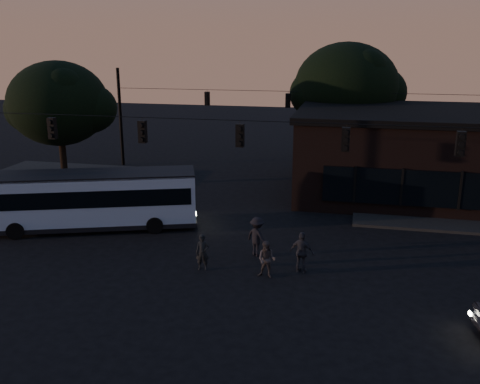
% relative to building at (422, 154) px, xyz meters
% --- Properties ---
extents(ground, '(120.00, 120.00, 0.00)m').
position_rel_building_xyz_m(ground, '(-9.00, -15.97, -2.71)').
color(ground, black).
rests_on(ground, ground).
extents(sidewalk_far_right, '(14.00, 10.00, 0.15)m').
position_rel_building_xyz_m(sidewalk_far_right, '(3.00, -1.97, -2.63)').
color(sidewalk_far_right, black).
rests_on(sidewalk_far_right, ground).
extents(sidewalk_far_left, '(14.00, 10.00, 0.15)m').
position_rel_building_xyz_m(sidewalk_far_left, '(-23.00, -1.97, -2.63)').
color(sidewalk_far_left, black).
rests_on(sidewalk_far_left, ground).
extents(building, '(15.40, 10.41, 5.40)m').
position_rel_building_xyz_m(building, '(0.00, 0.00, 0.00)').
color(building, black).
rests_on(building, ground).
extents(tree_behind, '(7.60, 7.60, 9.43)m').
position_rel_building_xyz_m(tree_behind, '(-5.00, 6.03, 3.48)').
color(tree_behind, black).
rests_on(tree_behind, ground).
extents(tree_left, '(6.40, 6.40, 8.30)m').
position_rel_building_xyz_m(tree_left, '(-23.00, -2.97, 2.86)').
color(tree_left, black).
rests_on(tree_left, ground).
extents(signal_rig_near, '(26.24, 0.30, 7.50)m').
position_rel_building_xyz_m(signal_rig_near, '(-9.00, -11.97, 1.74)').
color(signal_rig_near, black).
rests_on(signal_rig_near, ground).
extents(signal_rig_far, '(26.24, 0.30, 7.50)m').
position_rel_building_xyz_m(signal_rig_far, '(-9.00, 4.03, 1.50)').
color(signal_rig_far, black).
rests_on(signal_rig_far, ground).
extents(bus, '(10.81, 5.82, 2.98)m').
position_rel_building_xyz_m(bus, '(-17.22, -10.11, -1.03)').
color(bus, '#A1B2CD').
rests_on(bus, ground).
extents(pedestrian_a, '(0.62, 0.45, 1.59)m').
position_rel_building_xyz_m(pedestrian_a, '(-10.20, -13.97, -1.91)').
color(pedestrian_a, black).
rests_on(pedestrian_a, ground).
extents(pedestrian_b, '(0.83, 0.68, 1.58)m').
position_rel_building_xyz_m(pedestrian_b, '(-7.39, -14.13, -1.92)').
color(pedestrian_b, '#353031').
rests_on(pedestrian_b, ground).
extents(pedestrian_c, '(1.12, 0.68, 1.79)m').
position_rel_building_xyz_m(pedestrian_c, '(-6.03, -13.28, -1.81)').
color(pedestrian_c, '#25262D').
rests_on(pedestrian_c, ground).
extents(pedestrian_d, '(1.36, 1.23, 1.83)m').
position_rel_building_xyz_m(pedestrian_d, '(-8.22, -11.90, -1.79)').
color(pedestrian_d, black).
rests_on(pedestrian_d, ground).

